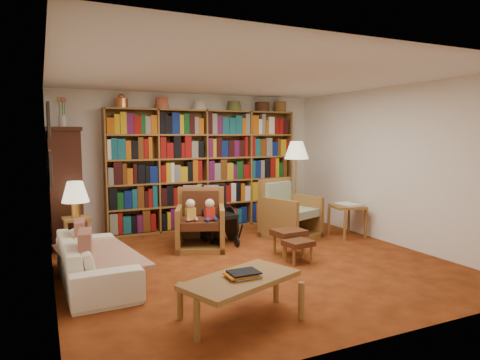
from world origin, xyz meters
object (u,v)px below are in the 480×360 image
side_table_lamp (77,228)px  wheelchair (217,217)px  floor_lamp (297,154)px  footstool_b (298,244)px  sofa (95,260)px  footstool_a (289,234)px  coffee_table (241,282)px  side_table_papers (347,210)px  armchair_sage (288,215)px  armchair_leather (198,223)px

side_table_lamp → wheelchair: 2.12m
floor_lamp → footstool_b: size_ratio=4.04×
sofa → footstool_b: size_ratio=4.60×
side_table_lamp → footstool_a: bearing=-25.3°
side_table_lamp → footstool_a: size_ratio=1.17×
footstool_b → coffee_table: (-1.48, -1.30, 0.11)m
floor_lamp → side_table_papers: bearing=-48.4°
footstool_a → side_table_papers: bearing=20.5°
armchair_sage → wheelchair: (-1.28, 0.08, 0.05)m
side_table_papers → armchair_sage: bearing=152.9°
sofa → footstool_a: 2.69m
sofa → wheelchair: bearing=-62.1°
side_table_lamp → coffee_table: size_ratio=0.44×
footstool_b → side_table_papers: bearing=30.8°
side_table_lamp → coffee_table: (1.23, -3.01, -0.04)m
side_table_lamp → wheelchair: wheelchair is taller
footstool_a → coffee_table: size_ratio=0.37×
sofa → armchair_sage: 3.47m
side_table_lamp → side_table_papers: 4.37m
footstool_b → sofa: bearing=172.6°
coffee_table → armchair_sage: bearing=51.4°
armchair_sage → floor_lamp: bearing=35.7°
wheelchair → floor_lamp: bearing=5.1°
floor_lamp → footstool_b: 2.23m
footstool_b → coffee_table: coffee_table is taller
armchair_sage → side_table_lamp: bearing=175.1°
sofa → side_table_lamp: 1.37m
armchair_sage → floor_lamp: 1.10m
footstool_b → floor_lamp: bearing=58.7°
footstool_a → footstool_b: size_ratio=1.16×
coffee_table → footstool_a: bearing=47.2°
armchair_leather → footstool_b: armchair_leather is taller
wheelchair → floor_lamp: floor_lamp is taller
armchair_sage → side_table_papers: (0.91, -0.46, 0.08)m
floor_lamp → coffee_table: (-2.47, -2.93, -1.05)m
footstool_a → footstool_b: (-0.08, -0.38, -0.05)m
armchair_leather → footstool_a: (1.04, -0.98, -0.08)m
footstool_a → footstool_b: footstool_a is taller
wheelchair → armchair_leather: bearing=-160.6°
side_table_papers → footstool_a: 1.62m
sofa → side_table_lamp: bearing=2.4°
armchair_leather → armchair_sage: bearing=1.8°
wheelchair → floor_lamp: 1.87m
armchair_leather → floor_lamp: 2.22m
sofa → armchair_leather: (1.65, 1.02, 0.11)m
footstool_a → side_table_lamp: bearing=154.7°
armchair_sage → floor_lamp: (0.30, 0.22, 1.03)m
sofa → footstool_b: (2.61, -0.34, -0.02)m
sofa → wheelchair: 2.32m
sofa → footstool_a: size_ratio=3.95×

